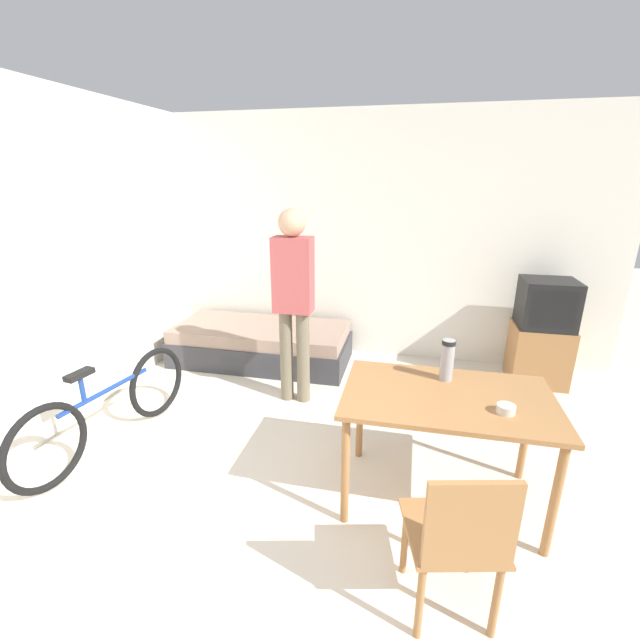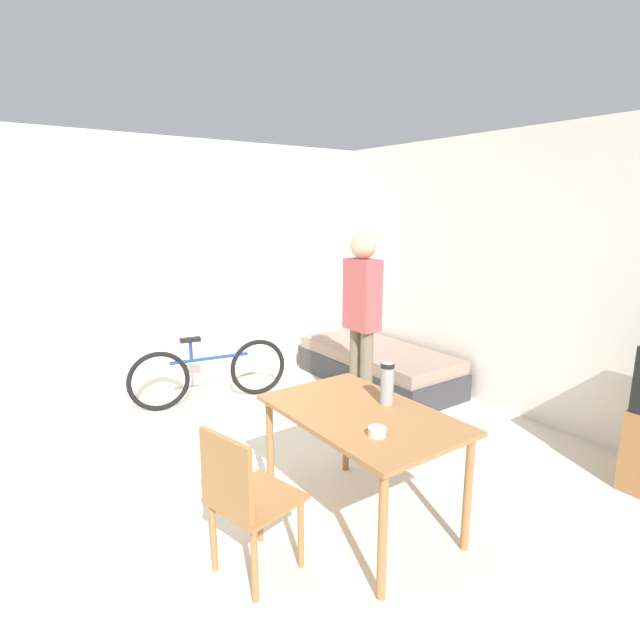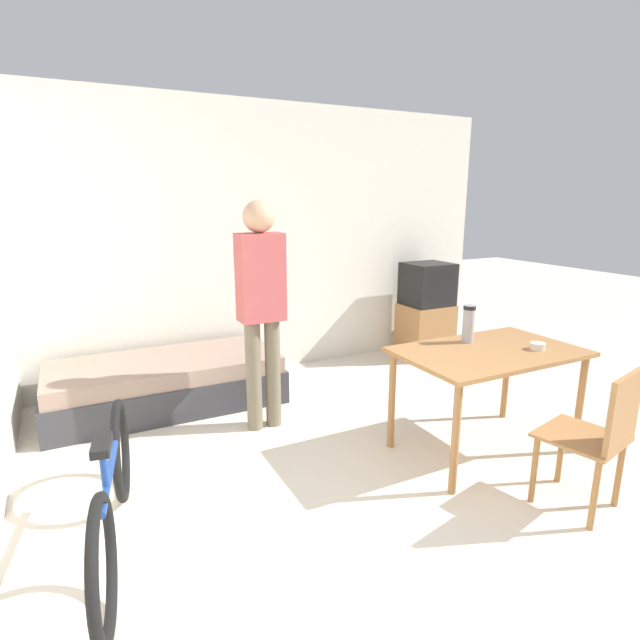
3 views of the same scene
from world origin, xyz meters
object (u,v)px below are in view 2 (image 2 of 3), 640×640
Objects in this scene: bicycle at (210,373)px; thermos_flask at (387,382)px; daybed at (377,366)px; mate_bowl at (377,432)px; person_standing at (362,312)px; dining_table at (362,425)px; wooden_chair at (243,496)px.

thermos_flask is at bearing 3.88° from bicycle.
daybed is 3.02m from mate_bowl.
person_standing is 2.01m from mate_bowl.
person_standing is (0.62, -0.78, 0.83)m from daybed.
dining_table is 0.35m from mate_bowl.
person_standing is (1.20, 1.03, 0.73)m from bicycle.
wooden_chair is at bearing -19.42° from bicycle.
dining_table is at bearing 154.18° from mate_bowl.
dining_table is at bearing -40.02° from person_standing.
wooden_chair reaches higher than dining_table.
daybed is at bearing 128.54° from person_standing.
mate_bowl is at bearing -3.92° from bicycle.
dining_table is 0.85m from wooden_chair.
thermos_flask is (2.46, 0.17, 0.59)m from bicycle.
bicycle is 2.54m from thermos_flask.
dining_table reaches higher than daybed.
person_standing is (-1.30, 1.91, 0.55)m from wooden_chair.
wooden_chair is 8.56× the size of mate_bowl.
dining_table is (1.89, -1.85, 0.46)m from daybed.
daybed is at bearing 135.71° from dining_table.
thermos_flask is at bearing 130.69° from mate_bowl.
daybed is 1.20× the size of bicycle.
person_standing is at bearing 124.26° from wooden_chair.
daybed is at bearing 72.26° from bicycle.
mate_bowl is at bearing 67.98° from wooden_chair.
person_standing is 1.54m from thermos_flask.
person_standing is at bearing 145.91° from thermos_flask.
dining_table is 1.71m from person_standing.
wooden_chair is (0.02, -0.84, -0.17)m from dining_table.
thermos_flask reaches higher than dining_table.
dining_table is 12.32× the size of mate_bowl.
thermos_flask is 0.49m from mate_bowl.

